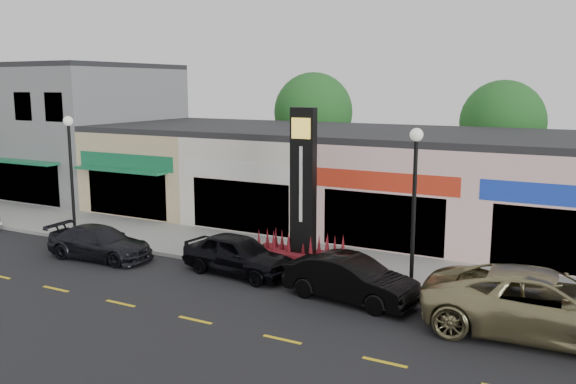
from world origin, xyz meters
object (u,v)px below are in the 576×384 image
(lamp_west_near, at_px, (71,164))
(lamp_east_near, at_px, (414,193))
(car_black_conv, at_px, (351,279))
(car_dark_sedan, at_px, (100,243))
(car_gold_suv, at_px, (545,305))
(pylon_sign, at_px, (303,205))
(car_black_sedan, at_px, (238,254))

(lamp_west_near, bearing_deg, lamp_east_near, 0.00)
(car_black_conv, bearing_deg, car_dark_sedan, 99.29)
(lamp_west_near, distance_m, car_dark_sedan, 4.96)
(car_dark_sedan, xyz_separation_m, car_gold_suv, (16.79, 0.18, 0.26))
(car_black_conv, bearing_deg, lamp_east_near, -33.63)
(lamp_west_near, distance_m, car_gold_suv, 20.61)
(pylon_sign, xyz_separation_m, car_gold_suv, (9.37, -3.48, -1.35))
(car_black_sedan, bearing_deg, car_gold_suv, -87.49)
(lamp_west_near, xyz_separation_m, car_black_conv, (14.48, -1.71, -2.73))
(lamp_east_near, height_order, car_dark_sedan, lamp_east_near)
(lamp_east_near, relative_size, pylon_sign, 0.91)
(lamp_east_near, distance_m, car_dark_sedan, 12.88)
(lamp_west_near, distance_m, pylon_sign, 11.19)
(lamp_west_near, bearing_deg, car_gold_suv, -5.01)
(lamp_east_near, relative_size, car_gold_suv, 0.82)
(car_dark_sedan, relative_size, car_black_conv, 1.01)
(lamp_east_near, xyz_separation_m, car_black_conv, (-1.52, -1.71, -2.73))
(car_dark_sedan, bearing_deg, pylon_sign, -67.47)
(lamp_east_near, bearing_deg, car_black_conv, -131.60)
(pylon_sign, distance_m, car_black_sedan, 3.41)
(car_dark_sedan, distance_m, car_gold_suv, 16.79)
(car_black_sedan, distance_m, car_gold_suv, 10.72)
(lamp_west_near, relative_size, car_black_conv, 1.21)
(lamp_east_near, xyz_separation_m, car_gold_suv, (4.37, -1.79, -2.55))
(lamp_west_near, xyz_separation_m, car_gold_suv, (20.37, -1.79, -2.55))
(lamp_west_near, xyz_separation_m, lamp_east_near, (16.00, 0.00, 0.00))
(car_black_sedan, bearing_deg, lamp_east_near, -74.09)
(car_gold_suv, bearing_deg, car_black_sedan, 82.63)
(pylon_sign, bearing_deg, car_black_sedan, -115.58)
(lamp_west_near, bearing_deg, car_black_sedan, -6.22)
(pylon_sign, bearing_deg, lamp_west_near, -171.23)
(car_gold_suv, bearing_deg, lamp_west_near, 81.54)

